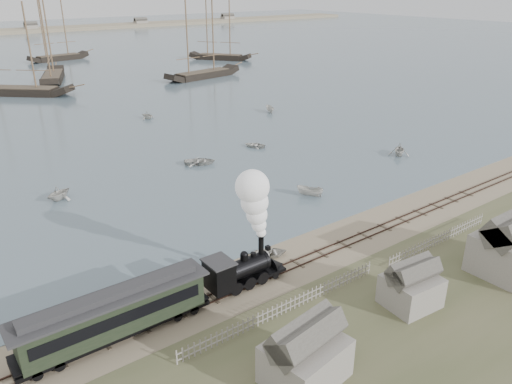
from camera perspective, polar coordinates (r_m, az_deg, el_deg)
ground at (r=47.73m, az=4.06°, el=-6.80°), size 600.00×600.00×0.00m
rail_track at (r=46.43m, az=5.68°, el=-7.72°), size 120.00×1.80×0.16m
picket_fence_west at (r=39.72m, az=3.48°, el=-13.61°), size 19.00×0.10×1.20m
picket_fence_east at (r=52.06m, az=20.16°, el=-5.60°), size 15.00×0.10×1.20m
shed_left at (r=34.49m, az=5.56°, el=-20.42°), size 5.00×4.00×4.10m
shed_mid at (r=42.30m, az=17.08°, el=-12.18°), size 4.00×3.50×3.60m
shed_right at (r=49.86m, az=26.66°, el=-8.05°), size 6.00×5.00×5.10m
locomotive at (r=40.97m, az=-0.26°, el=-5.00°), size 7.72×2.88×9.62m
passenger_coach at (r=37.34m, az=-15.87°, el=-13.16°), size 14.10×2.72×3.43m
beached_dinghy at (r=46.70m, az=1.59°, el=-6.98°), size 3.47×3.96×0.68m
rowboat_1 at (r=62.45m, az=-21.64°, el=-0.08°), size 4.04×4.24×1.75m
rowboat_2 at (r=59.41m, az=6.16°, el=0.06°), size 3.28×2.91×1.24m
rowboat_3 at (r=70.07m, az=-6.44°, el=3.51°), size 4.90×5.33×0.90m
rowboat_4 at (r=76.09m, az=16.07°, el=4.68°), size 4.47×4.55×1.82m
rowboat_5 at (r=98.59m, az=1.59°, el=9.44°), size 3.36×2.23×1.21m
rowboat_7 at (r=95.80m, az=-12.32°, el=8.60°), size 3.40×3.15×1.47m
rowboat_8 at (r=77.18m, az=-0.15°, el=5.41°), size 4.04×3.69×0.68m
schooner_2 at (r=125.01m, az=-26.16°, el=14.45°), size 21.63×20.43×20.00m
schooner_3 at (r=140.97m, az=-22.75°, el=15.71°), size 12.57×22.62×20.00m
schooner_4 at (r=135.27m, az=-6.23°, el=17.03°), size 23.03×8.71×20.00m
schooner_5 at (r=168.22m, az=-4.22°, el=18.22°), size 15.95×19.11×20.00m
schooner_8 at (r=178.08m, az=-22.05°, el=16.97°), size 19.75×7.44×20.00m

